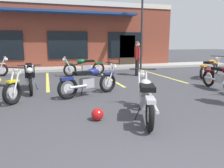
{
  "coord_description": "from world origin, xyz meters",
  "views": [
    {
      "loc": [
        -1.33,
        -1.57,
        1.61
      ],
      "look_at": [
        0.26,
        3.68,
        0.55
      ],
      "focal_mm": 34.36,
      "sensor_mm": 36.0,
      "label": 1
    }
  ],
  "objects_px": {
    "parking_lot_lamp_post": "(143,13)",
    "traffic_cone": "(210,75)",
    "motorcycle_red_sportbike": "(30,76)",
    "motorcycle_cream_vintage": "(223,77)",
    "motorcycle_foreground_classic": "(146,97)",
    "person_in_shorts_foreground": "(137,56)",
    "motorcycle_silver_naked": "(210,68)",
    "motorcycle_green_cafe_racer": "(84,66)",
    "motorcycle_black_cruiser": "(90,81)",
    "helmet_on_pavement": "(97,114)"
  },
  "relations": [
    {
      "from": "motorcycle_black_cruiser",
      "to": "traffic_cone",
      "type": "relative_size",
      "value": 3.79
    },
    {
      "from": "motorcycle_black_cruiser",
      "to": "traffic_cone",
      "type": "xyz_separation_m",
      "value": [
        5.34,
        0.99,
        -0.2
      ]
    },
    {
      "from": "parking_lot_lamp_post",
      "to": "helmet_on_pavement",
      "type": "bearing_deg",
      "value": -120.47
    },
    {
      "from": "motorcycle_silver_naked",
      "to": "traffic_cone",
      "type": "bearing_deg",
      "value": -131.15
    },
    {
      "from": "motorcycle_red_sportbike",
      "to": "traffic_cone",
      "type": "bearing_deg",
      "value": -0.83
    },
    {
      "from": "motorcycle_silver_naked",
      "to": "helmet_on_pavement",
      "type": "distance_m",
      "value": 7.49
    },
    {
      "from": "motorcycle_foreground_classic",
      "to": "motorcycle_red_sportbike",
      "type": "bearing_deg",
      "value": 127.01
    },
    {
      "from": "motorcycle_green_cafe_racer",
      "to": "helmet_on_pavement",
      "type": "height_order",
      "value": "motorcycle_green_cafe_racer"
    },
    {
      "from": "motorcycle_green_cafe_racer",
      "to": "parking_lot_lamp_post",
      "type": "distance_m",
      "value": 4.99
    },
    {
      "from": "traffic_cone",
      "to": "parking_lot_lamp_post",
      "type": "distance_m",
      "value": 5.61
    },
    {
      "from": "motorcycle_foreground_classic",
      "to": "traffic_cone",
      "type": "xyz_separation_m",
      "value": [
        4.57,
        3.31,
        -0.2
      ]
    },
    {
      "from": "person_in_shorts_foreground",
      "to": "motorcycle_green_cafe_racer",
      "type": "bearing_deg",
      "value": 165.44
    },
    {
      "from": "parking_lot_lamp_post",
      "to": "traffic_cone",
      "type": "bearing_deg",
      "value": -77.35
    },
    {
      "from": "motorcycle_silver_naked",
      "to": "helmet_on_pavement",
      "type": "bearing_deg",
      "value": -147.74
    },
    {
      "from": "motorcycle_black_cruiser",
      "to": "motorcycle_green_cafe_racer",
      "type": "xyz_separation_m",
      "value": [
        0.51,
        4.03,
        0.0
      ]
    },
    {
      "from": "motorcycle_black_cruiser",
      "to": "helmet_on_pavement",
      "type": "relative_size",
      "value": 7.73
    },
    {
      "from": "motorcycle_foreground_classic",
      "to": "parking_lot_lamp_post",
      "type": "height_order",
      "value": "parking_lot_lamp_post"
    },
    {
      "from": "person_in_shorts_foreground",
      "to": "helmet_on_pavement",
      "type": "relative_size",
      "value": 6.44
    },
    {
      "from": "motorcycle_red_sportbike",
      "to": "motorcycle_cream_vintage",
      "type": "height_order",
      "value": "same"
    },
    {
      "from": "person_in_shorts_foreground",
      "to": "traffic_cone",
      "type": "distance_m",
      "value": 3.39
    },
    {
      "from": "motorcycle_foreground_classic",
      "to": "motorcycle_silver_naked",
      "type": "bearing_deg",
      "value": 37.98
    },
    {
      "from": "motorcycle_silver_naked",
      "to": "traffic_cone",
      "type": "height_order",
      "value": "motorcycle_silver_naked"
    },
    {
      "from": "motorcycle_red_sportbike",
      "to": "traffic_cone",
      "type": "distance_m",
      "value": 7.15
    },
    {
      "from": "motorcycle_black_cruiser",
      "to": "motorcycle_green_cafe_racer",
      "type": "bearing_deg",
      "value": 82.83
    },
    {
      "from": "motorcycle_cream_vintage",
      "to": "motorcycle_green_cafe_racer",
      "type": "bearing_deg",
      "value": 129.88
    },
    {
      "from": "motorcycle_foreground_classic",
      "to": "motorcycle_red_sportbike",
      "type": "distance_m",
      "value": 4.27
    },
    {
      "from": "motorcycle_black_cruiser",
      "to": "motorcycle_silver_naked",
      "type": "distance_m",
      "value": 6.32
    },
    {
      "from": "motorcycle_red_sportbike",
      "to": "motorcycle_silver_naked",
      "type": "bearing_deg",
      "value": 5.18
    },
    {
      "from": "motorcycle_black_cruiser",
      "to": "motorcycle_cream_vintage",
      "type": "height_order",
      "value": "same"
    },
    {
      "from": "motorcycle_foreground_classic",
      "to": "motorcycle_black_cruiser",
      "type": "height_order",
      "value": "same"
    },
    {
      "from": "motorcycle_silver_naked",
      "to": "helmet_on_pavement",
      "type": "height_order",
      "value": "motorcycle_silver_naked"
    },
    {
      "from": "motorcycle_red_sportbike",
      "to": "motorcycle_green_cafe_racer",
      "type": "xyz_separation_m",
      "value": [
        2.3,
        2.94,
        -0.07
      ]
    },
    {
      "from": "motorcycle_red_sportbike",
      "to": "motorcycle_black_cruiser",
      "type": "relative_size",
      "value": 1.05
    },
    {
      "from": "motorcycle_red_sportbike",
      "to": "helmet_on_pavement",
      "type": "height_order",
      "value": "motorcycle_red_sportbike"
    },
    {
      "from": "motorcycle_foreground_classic",
      "to": "motorcycle_red_sportbike",
      "type": "xyz_separation_m",
      "value": [
        -2.57,
        3.41,
        0.07
      ]
    },
    {
      "from": "motorcycle_green_cafe_racer",
      "to": "motorcycle_cream_vintage",
      "type": "distance_m",
      "value": 6.13
    },
    {
      "from": "motorcycle_silver_naked",
      "to": "person_in_shorts_foreground",
      "type": "xyz_separation_m",
      "value": [
        -3.01,
        1.57,
        0.49
      ]
    },
    {
      "from": "motorcycle_silver_naked",
      "to": "parking_lot_lamp_post",
      "type": "xyz_separation_m",
      "value": [
        -1.75,
        3.79,
        2.83
      ]
    },
    {
      "from": "motorcycle_foreground_classic",
      "to": "motorcycle_green_cafe_racer",
      "type": "height_order",
      "value": "same"
    },
    {
      "from": "person_in_shorts_foreground",
      "to": "helmet_on_pavement",
      "type": "distance_m",
      "value": 6.53
    },
    {
      "from": "motorcycle_red_sportbike",
      "to": "motorcycle_silver_naked",
      "type": "relative_size",
      "value": 1.1
    },
    {
      "from": "motorcycle_silver_naked",
      "to": "helmet_on_pavement",
      "type": "relative_size",
      "value": 7.37
    },
    {
      "from": "person_in_shorts_foreground",
      "to": "helmet_on_pavement",
      "type": "xyz_separation_m",
      "value": [
        -3.31,
        -5.56,
        -0.82
      ]
    },
    {
      "from": "motorcycle_foreground_classic",
      "to": "motorcycle_cream_vintage",
      "type": "height_order",
      "value": "same"
    },
    {
      "from": "motorcycle_cream_vintage",
      "to": "parking_lot_lamp_post",
      "type": "height_order",
      "value": "parking_lot_lamp_post"
    },
    {
      "from": "person_in_shorts_foreground",
      "to": "motorcycle_silver_naked",
      "type": "bearing_deg",
      "value": -27.58
    },
    {
      "from": "motorcycle_green_cafe_racer",
      "to": "parking_lot_lamp_post",
      "type": "relative_size",
      "value": 0.41
    },
    {
      "from": "motorcycle_red_sportbike",
      "to": "motorcycle_foreground_classic",
      "type": "bearing_deg",
      "value": -52.99
    },
    {
      "from": "motorcycle_foreground_classic",
      "to": "traffic_cone",
      "type": "bearing_deg",
      "value": 35.91
    },
    {
      "from": "motorcycle_red_sportbike",
      "to": "motorcycle_black_cruiser",
      "type": "distance_m",
      "value": 2.1
    }
  ]
}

